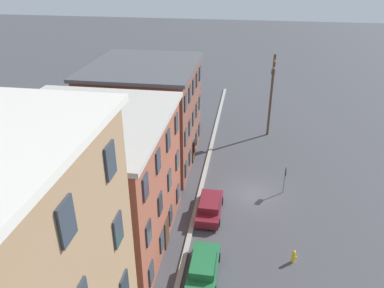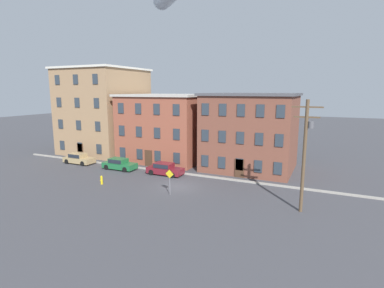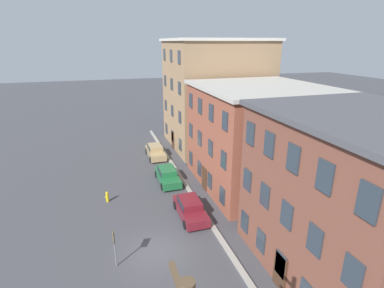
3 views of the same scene
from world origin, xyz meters
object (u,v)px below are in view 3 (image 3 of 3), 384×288
(car_tan, at_px, (155,151))
(fire_hydrant, at_px, (107,197))
(car_maroon, at_px, (190,208))
(car_green, at_px, (167,175))
(caution_sign, at_px, (114,243))

(car_tan, height_order, fire_hydrant, car_tan)
(car_tan, distance_m, car_maroon, 13.68)
(car_tan, height_order, car_maroon, same)
(car_green, xyz_separation_m, caution_sign, (10.60, -5.68, 0.97))
(car_green, distance_m, fire_hydrant, 6.27)
(car_green, xyz_separation_m, fire_hydrant, (2.25, -5.85, -0.27))
(caution_sign, bearing_deg, car_tan, 161.74)
(car_maroon, bearing_deg, caution_sign, -56.08)
(car_tan, distance_m, caution_sign, 18.69)
(caution_sign, xyz_separation_m, fire_hydrant, (-8.35, -0.16, -1.23))
(car_green, bearing_deg, fire_hydrant, -68.92)
(car_maroon, bearing_deg, fire_hydrant, -124.82)
(car_green, relative_size, car_maroon, 1.00)
(car_tan, xyz_separation_m, fire_hydrant, (9.38, -6.01, -0.27))
(car_tan, relative_size, car_maroon, 1.00)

